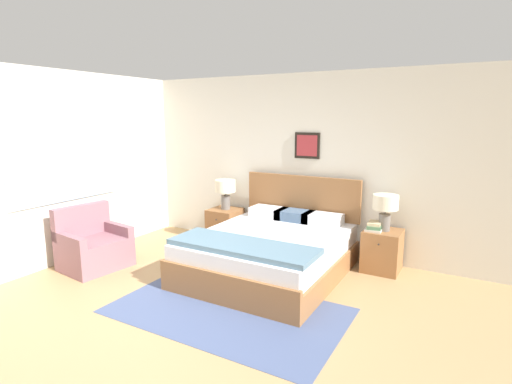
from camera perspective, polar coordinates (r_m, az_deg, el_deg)
name	(u,v)px	position (r m, az deg, el deg)	size (l,w,h in m)	color
ground_plane	(163,331)	(4.08, -13.18, -18.75)	(16.00, 16.00, 0.00)	tan
wall_back	(291,163)	(6.00, 5.01, 4.14)	(7.27, 0.09, 2.60)	silver
wall_left	(98,164)	(6.36, -21.68, 3.79)	(0.08, 5.23, 2.60)	silver
area_rug_main	(228,310)	(4.34, -4.09, -16.51)	(2.40, 1.42, 0.01)	#47567F
bed	(271,251)	(5.15, 2.09, -8.39)	(1.75, 2.09, 1.14)	#936038
armchair	(93,247)	(5.78, -22.24, -7.29)	(0.77, 0.86, 0.82)	#8E606B
nightstand_near_window	(225,226)	(6.41, -4.44, -4.81)	(0.46, 0.48, 0.54)	#936038
nightstand_by_door	(382,251)	(5.49, 17.57, -7.98)	(0.46, 0.48, 0.54)	#936038
table_lamp_near_window	(225,189)	(6.27, -4.39, 0.42)	(0.32, 0.32, 0.47)	slate
table_lamp_by_door	(385,206)	(5.34, 18.01, -1.91)	(0.32, 0.32, 0.47)	slate
book_thick_bottom	(374,229)	(5.39, 16.55, -5.10)	(0.20, 0.28, 0.03)	silver
book_hardcover_middle	(375,226)	(5.38, 16.57, -4.72)	(0.20, 0.27, 0.04)	#4C7551
book_novel_upper	(375,223)	(5.37, 16.60, -4.30)	(0.17, 0.24, 0.04)	beige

